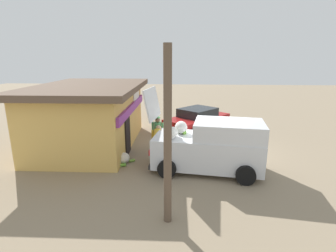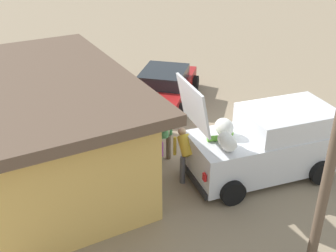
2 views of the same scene
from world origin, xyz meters
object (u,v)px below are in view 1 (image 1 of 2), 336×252
customer_bending (157,141)px  storefront_bar (91,115)px  vendor_standing (158,132)px  paint_bucket (155,132)px  delivery_van (211,146)px  unloaded_banana_pile (124,158)px  parked_sedan (197,120)px

customer_bending → storefront_bar: bearing=60.8°
vendor_standing → paint_bucket: bearing=8.8°
delivery_van → storefront_bar: bearing=63.8°
unloaded_banana_pile → parked_sedan: bearing=-31.3°
parked_sedan → vendor_standing: size_ratio=2.70×
storefront_bar → vendor_standing: (-0.69, -3.24, -0.59)m
delivery_van → unloaded_banana_pile: size_ratio=4.59×
vendor_standing → paint_bucket: vendor_standing is taller
parked_sedan → paint_bucket: 2.68m
storefront_bar → customer_bending: bearing=-119.2°
unloaded_banana_pile → paint_bucket: 4.09m
delivery_van → unloaded_banana_pile: delivery_van is taller
parked_sedan → customer_bending: bearing=159.4°
storefront_bar → delivery_van: (-2.66, -5.40, -0.53)m
parked_sedan → vendor_standing: 4.24m
paint_bucket → delivery_van: bearing=-150.4°
parked_sedan → paint_bucket: parked_sedan is taller
vendor_standing → customer_bending: bearing=-175.0°
delivery_van → unloaded_banana_pile: 3.51m
customer_bending → paint_bucket: 3.80m
storefront_bar → delivery_van: delivery_van is taller
vendor_standing → paint_bucket: size_ratio=5.20×
storefront_bar → paint_bucket: (1.83, -2.85, -1.34)m
unloaded_banana_pile → paint_bucket: bearing=-11.8°
vendor_standing → parked_sedan: bearing=-27.6°
delivery_van → parked_sedan: size_ratio=1.02×
customer_bending → unloaded_banana_pile: (-0.31, 1.33, -0.67)m
vendor_standing → unloaded_banana_pile: size_ratio=1.67×
parked_sedan → unloaded_banana_pile: parked_sedan is taller
delivery_van → parked_sedan: (5.71, 0.20, -0.36)m
vendor_standing → unloaded_banana_pile: (-1.48, 1.23, -0.71)m
customer_bending → unloaded_banana_pile: size_ratio=1.50×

